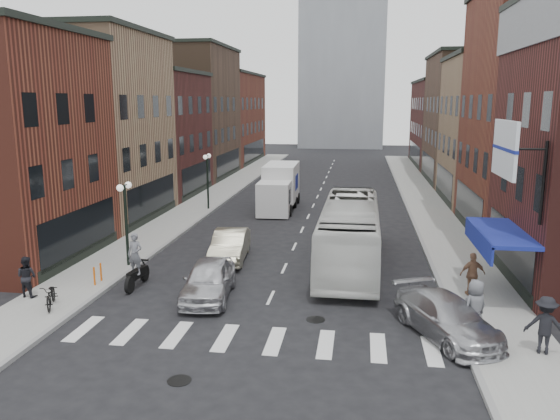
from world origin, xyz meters
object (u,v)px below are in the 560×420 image
(billboard_sign, at_px, (507,151))
(parked_bicycle, at_px, (51,295))
(streetlamp_far, at_px, (207,171))
(motorcycle_rider, at_px, (136,262))
(ped_left_solo, at_px, (27,277))
(curb_car, at_px, (447,317))
(bike_rack, at_px, (98,274))
(ped_right_a, at_px, (545,325))
(ped_right_b, at_px, (473,274))
(box_truck, at_px, (279,188))
(sedan_left_near, at_px, (209,280))
(ped_right_c, at_px, (475,307))
(transit_bus, at_px, (350,233))
(streetlamp_near, at_px, (125,208))
(sedan_left_far, at_px, (230,245))

(billboard_sign, height_order, parked_bicycle, billboard_sign)
(streetlamp_far, relative_size, motorcycle_rider, 1.72)
(ped_left_solo, bearing_deg, parked_bicycle, 156.92)
(motorcycle_rider, bearing_deg, curb_car, -7.50)
(bike_rack, xyz_separation_m, motorcycle_rider, (1.72, 0.11, 0.57))
(ped_right_a, bearing_deg, ped_right_b, -61.69)
(box_truck, bearing_deg, sedan_left_near, -91.65)
(sedan_left_near, xyz_separation_m, ped_right_c, (9.88, -2.39, 0.32))
(streetlamp_far, relative_size, box_truck, 0.55)
(ped_left_solo, distance_m, ped_right_c, 17.04)
(ped_left_solo, xyz_separation_m, ped_right_a, (18.85, -2.26, 0.09))
(sedan_left_near, relative_size, parked_bicycle, 2.57)
(transit_bus, bearing_deg, box_truck, 112.86)
(curb_car, height_order, ped_right_a, ped_right_a)
(streetlamp_near, height_order, transit_bus, streetlamp_near)
(billboard_sign, height_order, ped_right_c, billboard_sign)
(sedan_left_far, height_order, parked_bicycle, sedan_left_far)
(streetlamp_far, bearing_deg, parked_bicycle, -91.90)
(billboard_sign, xyz_separation_m, transit_bus, (-5.54, 5.57, -4.55))
(streetlamp_far, distance_m, curb_car, 24.29)
(parked_bicycle, bearing_deg, ped_right_c, -24.26)
(ped_right_a, bearing_deg, billboard_sign, -63.97)
(bike_rack, bearing_deg, ped_right_c, -11.51)
(ped_right_c, bearing_deg, ped_left_solo, -36.38)
(streetlamp_near, distance_m, box_truck, 16.05)
(bike_rack, relative_size, transit_bus, 0.07)
(billboard_sign, distance_m, transit_bus, 9.07)
(bike_rack, xyz_separation_m, ped_right_a, (16.85, -4.23, 0.52))
(sedan_left_far, bearing_deg, box_truck, 82.40)
(motorcycle_rider, xyz_separation_m, sedan_left_far, (3.00, 4.59, -0.37))
(box_truck, xyz_separation_m, ped_right_c, (9.75, -20.93, -0.51))
(ped_right_a, bearing_deg, sedan_left_far, -21.31)
(box_truck, height_order, ped_right_a, box_truck)
(billboard_sign, relative_size, bike_rack, 4.62)
(bike_rack, xyz_separation_m, parked_bicycle, (-0.45, -2.86, 0.06))
(billboard_sign, height_order, transit_bus, billboard_sign)
(streetlamp_near, distance_m, sedan_left_near, 6.33)
(transit_bus, bearing_deg, curb_car, -65.84)
(streetlamp_near, distance_m, sedan_left_far, 5.39)
(streetlamp_far, height_order, ped_left_solo, streetlamp_far)
(ped_right_a, xyz_separation_m, ped_right_c, (-1.85, 1.17, 0.03))
(billboard_sign, relative_size, sedan_left_far, 0.81)
(parked_bicycle, height_order, ped_right_c, ped_right_c)
(ped_left_solo, bearing_deg, streetlamp_near, -108.33)
(ped_right_a, relative_size, ped_right_c, 0.97)
(ped_left_solo, xyz_separation_m, ped_right_b, (17.66, 2.80, 0.05))
(billboard_sign, bearing_deg, streetlamp_far, 132.41)
(ped_left_solo, relative_size, ped_right_b, 0.95)
(streetlamp_far, relative_size, parked_bicycle, 2.33)
(bike_rack, bearing_deg, sedan_left_near, -7.42)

